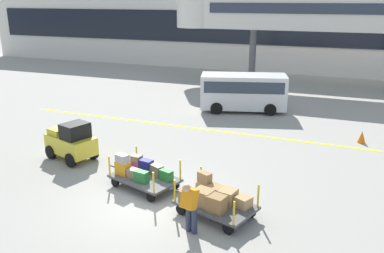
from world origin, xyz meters
name	(u,v)px	position (x,y,z in m)	size (l,w,h in m)	color
ground_plane	(146,202)	(0.00, 0.00, 0.00)	(120.00, 120.00, 0.00)	#9E9B91
apron_lead_line	(217,131)	(-0.06, 7.73, 0.00)	(21.92, 0.20, 0.01)	yellow
terminal_building	(282,32)	(0.00, 25.98, 3.46)	(61.45, 2.51, 6.90)	silver
jet_bridge	(298,12)	(1.92, 19.99, 5.31)	(19.63, 3.00, 6.67)	silver
baggage_tug	(71,141)	(-4.45, 2.19, 0.75)	(2.34, 1.76, 1.58)	gold
baggage_cart_lead	(142,173)	(-0.62, 0.96, 0.52)	(3.08, 2.04, 1.14)	#4C4C4F
baggage_cart_middle	(214,199)	(2.29, 0.00, 0.53)	(3.08, 2.04, 1.10)	#4C4C4F
baggage_handler	(190,205)	(1.99, -1.19, 0.87)	(0.50, 0.51, 1.56)	#2D334C
shuttle_van	(243,90)	(0.19, 11.89, 1.23)	(5.13, 3.11, 2.10)	silver
safety_cone_near	(362,137)	(6.55, 8.48, 0.28)	(0.36, 0.36, 0.55)	orange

